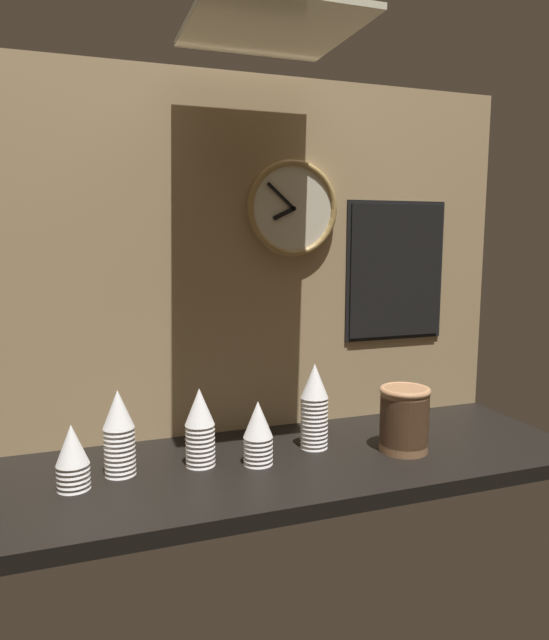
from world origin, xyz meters
TOP-DOWN VIEW (x-y plane):
  - ground_plane at (0.00, 0.00)m, footprint 1.60×0.56m
  - wall_tiled_back at (0.00, 0.27)m, footprint 1.60×0.03m
  - cup_stack_left at (-0.45, 0.03)m, footprint 0.08×0.08m
  - cup_stack_center_right at (0.08, 0.04)m, footprint 0.08×0.08m
  - cup_stack_center at (-0.10, -0.02)m, footprint 0.08×0.08m
  - cup_stack_center_left at (-0.24, 0.02)m, footprint 0.08×0.08m
  - cup_stack_far_left at (-0.56, -0.02)m, footprint 0.08×0.08m
  - bowl_stack_right at (0.31, -0.06)m, footprint 0.14×0.14m
  - wall_clock at (0.09, 0.23)m, footprint 0.29×0.03m
  - menu_board at (0.45, 0.24)m, footprint 0.35×0.01m
  - ceiling_light_panel at (-0.06, 0.00)m, footprint 0.40×0.40m

SIDE VIEW (x-z plane):
  - ground_plane at x=0.00m, z-range -0.04..0.00m
  - cup_stack_far_left at x=-0.56m, z-range 0.00..0.16m
  - cup_stack_center at x=-0.10m, z-range 0.00..0.17m
  - bowl_stack_right at x=0.31m, z-range 0.00..0.18m
  - cup_stack_center_left at x=-0.24m, z-range 0.00..0.21m
  - cup_stack_left at x=-0.45m, z-range 0.00..0.22m
  - cup_stack_center_right at x=0.08m, z-range 0.00..0.24m
  - menu_board at x=0.45m, z-range 0.25..0.70m
  - wall_tiled_back at x=0.00m, z-range 0.00..1.05m
  - wall_clock at x=0.09m, z-range 0.53..0.81m
  - ceiling_light_panel at x=-0.06m, z-range 1.08..1.10m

